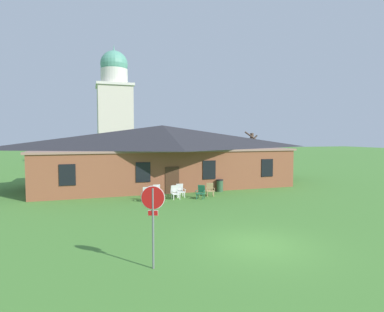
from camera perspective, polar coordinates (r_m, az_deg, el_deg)
The scene contains 12 objects.
ground_plane at distance 13.85m, azimuth 11.77°, elevation -15.31°, with size 200.00×200.00×0.00m, color #477F33.
brick_building at distance 29.58m, azimuth -5.27°, elevation 0.30°, with size 22.11×10.40×5.46m.
dome_tower at distance 48.02m, azimuth -13.63°, elevation 7.68°, with size 5.18×5.18×17.60m.
stop_sign at distance 10.87m, azimuth -7.00°, elevation -9.54°, with size 0.76×0.31×2.82m.
lawn_chair_by_porch at distance 22.23m, azimuth -8.14°, elevation -6.74°, with size 0.73×0.77×0.96m.
lawn_chair_near_door at distance 23.27m, azimuth -6.28°, elevation -6.26°, with size 0.65×0.68×0.96m.
lawn_chair_left_end at distance 22.86m, azimuth -3.05°, elevation -6.42°, with size 0.67×0.71×0.96m.
lawn_chair_middle at distance 23.56m, azimuth -2.13°, elevation -6.12°, with size 0.64×0.67×0.96m.
lawn_chair_right_end at distance 22.94m, azimuth 1.60°, elevation -6.38°, with size 0.85×0.87×0.96m.
lawn_chair_far_side at distance 23.99m, azimuth 3.25°, elevation -5.95°, with size 0.74×0.79×0.96m.
bare_tree_beside_building at distance 35.40m, azimuth 10.54°, elevation 0.70°, with size 1.91×1.93×4.97m.
trash_bin at distance 25.86m, azimuth 4.98°, elevation -5.27°, with size 0.56×0.56×0.98m.
Camera 1 is at (-6.59, -11.34, 4.47)m, focal length 29.84 mm.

